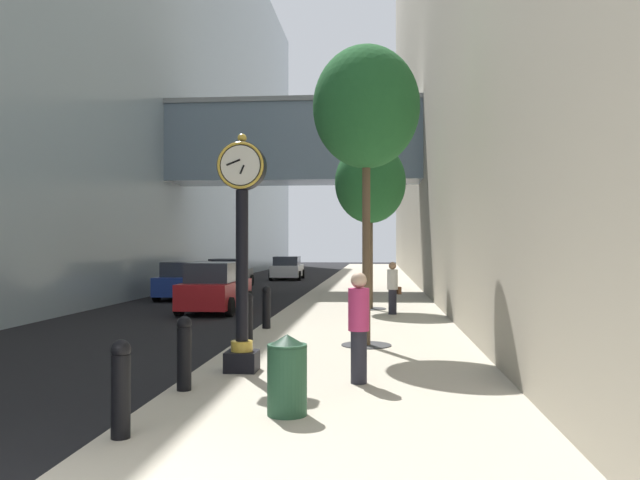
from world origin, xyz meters
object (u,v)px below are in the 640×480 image
at_px(trash_bin, 287,374).
at_px(street_tree_mid_near, 370,183).
at_px(bollard_second, 184,352).
at_px(car_grey_far, 229,273).
at_px(bollard_nearest, 121,387).
at_px(car_blue_near, 187,281).
at_px(street_tree_near, 366,109).
at_px(street_clock, 242,241).
at_px(pedestrian_by_clock, 359,324).
at_px(car_white_trailing, 287,268).
at_px(bollard_fourth, 248,316).
at_px(car_red_mid, 215,288).
at_px(bollard_fifth, 266,306).
at_px(pedestrian_walking, 393,287).

bearing_deg(trash_bin, street_tree_mid_near, 86.21).
xyz_separation_m(bollard_second, car_grey_far, (-5.24, 25.45, 0.05)).
bearing_deg(bollard_nearest, car_blue_near, 104.74).
bearing_deg(street_tree_near, street_tree_mid_near, 90.00).
xyz_separation_m(street_clock, pedestrian_by_clock, (2.07, -0.79, -1.33)).
bearing_deg(car_white_trailing, bollard_fourth, -83.75).
bearing_deg(street_tree_mid_near, bollard_nearest, -100.05).
bearing_deg(street_tree_near, bollard_nearest, -110.87).
bearing_deg(bollard_fourth, bollard_second, -90.00).
bearing_deg(car_red_mid, street_tree_mid_near, 1.53).
relative_size(bollard_nearest, car_red_mid, 0.26).
height_order(street_clock, bollard_nearest, street_clock).
height_order(street_clock, trash_bin, street_clock).
xyz_separation_m(bollard_nearest, car_grey_far, (-5.24, 27.88, 0.05)).
relative_size(trash_bin, car_red_mid, 0.24).
distance_m(street_clock, car_grey_far, 24.66).
bearing_deg(car_grey_far, street_tree_near, -69.16).
bearing_deg(street_clock, pedestrian_by_clock, -21.00).
height_order(pedestrian_by_clock, car_white_trailing, pedestrian_by_clock).
height_order(bollard_fifth, trash_bin, bollard_fifth).
bearing_deg(trash_bin, car_blue_near, 110.34).
relative_size(bollard_second, car_white_trailing, 0.26).
height_order(street_tree_near, car_grey_far, street_tree_near).
xyz_separation_m(bollard_fifth, street_tree_mid_near, (2.69, 5.45, 3.77)).
height_order(bollard_fifth, car_white_trailing, car_white_trailing).
bearing_deg(pedestrian_walking, bollard_second, -107.15).
bearing_deg(car_blue_near, pedestrian_by_clock, -65.08).
xyz_separation_m(street_clock, car_grey_far, (-5.80, 23.91, -1.64)).
bearing_deg(pedestrian_by_clock, car_grey_far, 107.67).
bearing_deg(bollard_nearest, car_white_trailing, 95.00).
bearing_deg(bollard_second, street_clock, 69.76).
bearing_deg(bollard_fifth, pedestrian_by_clock, -68.12).
relative_size(bollard_second, car_blue_near, 0.26).
distance_m(street_tree_near, car_white_trailing, 30.19).
relative_size(street_tree_mid_near, car_grey_far, 1.24).
distance_m(car_grey_far, car_white_trailing, 8.68).
bearing_deg(car_blue_near, trash_bin, -69.66).
xyz_separation_m(bollard_fifth, car_red_mid, (-2.74, 5.31, 0.11)).
distance_m(street_clock, car_white_trailing, 32.60).
relative_size(street_tree_mid_near, trash_bin, 5.51).
distance_m(bollard_fifth, street_tree_mid_near, 7.15).
height_order(bollard_fourth, pedestrian_walking, pedestrian_walking).
distance_m(car_blue_near, car_white_trailing, 16.08).
relative_size(street_tree_near, car_grey_far, 1.42).
distance_m(bollard_nearest, street_tree_mid_near, 15.87).
bearing_deg(bollard_fifth, trash_bin, -78.39).
bearing_deg(trash_bin, bollard_nearest, -146.51).
bearing_deg(trash_bin, bollard_fourth, 106.01).
bearing_deg(car_grey_far, street_clock, -76.36).
height_order(car_blue_near, car_white_trailing, car_blue_near).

